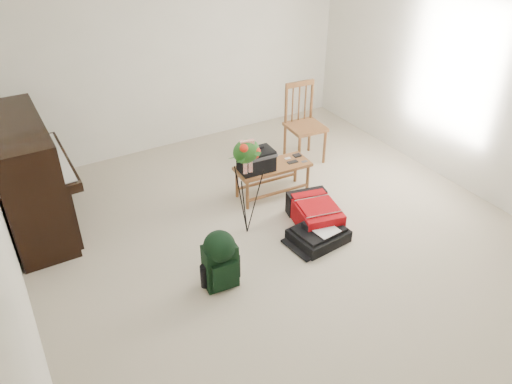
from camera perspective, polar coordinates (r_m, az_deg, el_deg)
floor at (r=5.32m, az=3.48°, el=-5.74°), size 5.00×5.50×0.01m
wall_back at (r=6.93m, az=-9.10°, el=15.08°), size 5.00×0.04×2.50m
wall_right at (r=6.30m, az=23.67°, el=10.96°), size 0.04×5.50×2.50m
piano at (r=5.72m, az=-24.53°, el=1.27°), size 0.71×1.50×1.25m
bench at (r=5.75m, az=0.69°, el=3.38°), size 0.92×0.41×0.69m
dining_chair at (r=6.66m, az=5.50°, el=7.72°), size 0.48×0.48×1.04m
red_suitcase at (r=5.55m, az=6.46°, el=-2.17°), size 0.56×0.73×0.28m
black_duffel at (r=5.32m, az=7.13°, el=-4.81°), size 0.60×0.50×0.23m
green_backpack at (r=4.61m, az=-4.12°, el=-7.46°), size 0.32×0.30×0.61m
flower_stand at (r=5.14m, az=-1.07°, el=0.44°), size 0.44×0.44×1.15m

